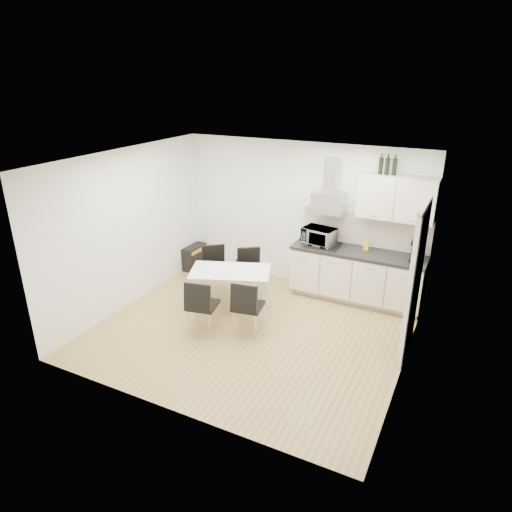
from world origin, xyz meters
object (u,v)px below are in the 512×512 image
at_px(floor_speaker, 241,265).
at_px(dining_table, 230,276).
at_px(kitchenette, 360,255).
at_px(chair_near_left, 203,306).
at_px(chair_far_left, 215,272).
at_px(guitar_amp, 195,257).
at_px(chair_far_right, 250,275).
at_px(chair_near_right, 248,307).

bearing_deg(floor_speaker, dining_table, -66.59).
xyz_separation_m(kitchenette, chair_near_left, (-1.81, -2.08, -0.39)).
xyz_separation_m(chair_near_left, floor_speaker, (-0.55, 2.24, -0.31)).
bearing_deg(chair_far_left, guitar_amp, -79.58).
bearing_deg(guitar_amp, chair_far_left, -38.07).
xyz_separation_m(dining_table, guitar_amp, (-1.56, 1.29, -0.42)).
xyz_separation_m(kitchenette, chair_far_right, (-1.69, -0.77, -0.39)).
relative_size(chair_far_right, chair_near_right, 1.00).
relative_size(chair_far_left, chair_near_left, 1.00).
xyz_separation_m(chair_far_left, chair_near_left, (0.48, -1.15, 0.00)).
bearing_deg(chair_near_left, chair_far_left, 101.15).
bearing_deg(floor_speaker, chair_near_left, -75.07).
xyz_separation_m(kitchenette, floor_speaker, (-2.36, 0.17, -0.70)).
bearing_deg(chair_near_right, kitchenette, 47.64).
xyz_separation_m(kitchenette, guitar_amp, (-3.30, -0.08, -0.60)).
relative_size(dining_table, guitar_amp, 2.53).
xyz_separation_m(chair_far_left, floor_speaker, (-0.07, 1.09, -0.31)).
relative_size(kitchenette, guitar_amp, 4.46).
distance_m(chair_far_left, chair_near_right, 1.41).
height_order(chair_far_right, chair_near_left, same).
height_order(dining_table, chair_far_left, chair_far_left).
relative_size(guitar_amp, floor_speaker, 2.09).
bearing_deg(chair_far_right, dining_table, 50.39).
distance_m(chair_far_right, chair_near_right, 1.15).
bearing_deg(dining_table, floor_speaker, 91.05).
relative_size(chair_near_left, chair_near_right, 1.00).
height_order(chair_near_right, guitar_amp, chair_near_right).
distance_m(kitchenette, chair_near_right, 2.20).
height_order(kitchenette, chair_near_left, kitchenette).
xyz_separation_m(chair_far_left, guitar_amp, (-1.01, 0.84, -0.21)).
bearing_deg(guitar_amp, floor_speaker, 16.89).
bearing_deg(chair_near_left, kitchenette, 37.41).
xyz_separation_m(dining_table, chair_near_right, (0.55, -0.43, -0.22)).
distance_m(chair_near_right, floor_speaker, 2.32).
bearing_deg(chair_far_left, floor_speaker, -125.74).
bearing_deg(kitchenette, floor_speaker, 176.00).
height_order(chair_far_right, floor_speaker, chair_far_right).
distance_m(kitchenette, floor_speaker, 2.47).
bearing_deg(floor_speaker, chair_near_right, -58.07).
bearing_deg(dining_table, chair_near_right, -59.75).
bearing_deg(floor_speaker, guitar_amp, -163.91).
relative_size(chair_near_left, floor_speaker, 3.26).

